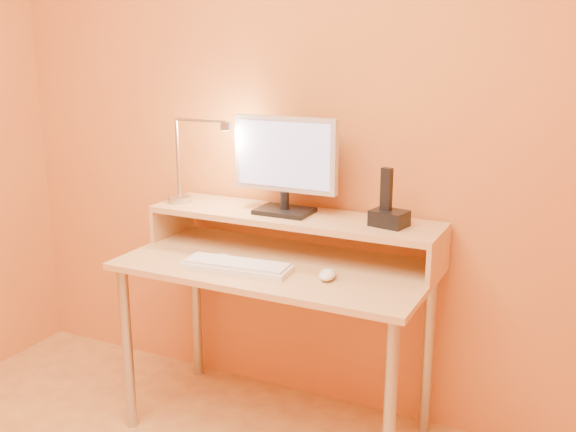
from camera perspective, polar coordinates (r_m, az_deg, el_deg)
The scene contains 25 objects.
wall_back at distance 2.75m, azimuth 2.01°, elevation 8.45°, with size 3.00×0.04×2.50m, color orange.
desk_leg_fl at distance 2.82m, azimuth -13.57°, elevation -11.00°, with size 0.04×0.04×0.69m, color #ABABB0.
desk_leg_fr at distance 2.34m, azimuth 8.69°, elevation -16.40°, with size 0.04×0.04×0.69m, color #ABABB0.
desk_leg_bl at distance 3.18m, azimuth -7.84°, elevation -7.62°, with size 0.04×0.04×0.69m, color #ABABB0.
desk_leg_br at distance 2.77m, azimuth 11.88°, elevation -11.37°, with size 0.04×0.04×0.69m, color #ABABB0.
desk_lower at distance 2.59m, azimuth -1.00°, elevation -4.30°, with size 1.20×0.60×0.03m, color tan.
shelf_riser_left at distance 2.98m, azimuth -9.85°, elevation -0.29°, with size 0.02×0.30×0.14m, color tan.
shelf_riser_right at distance 2.51m, azimuth 12.75°, elevation -3.40°, with size 0.02×0.30×0.14m, color tan.
desk_shelf at distance 2.67m, azimuth 0.44°, elevation -0.10°, with size 1.20×0.30×0.03m, color tan.
monitor_foot at distance 2.68m, azimuth -0.31°, elevation 0.44°, with size 0.22×0.16×0.02m, color black.
monitor_neck at distance 2.67m, azimuth -0.31°, elevation 1.35°, with size 0.04×0.04×0.07m, color black.
monitor_panel at distance 2.64m, azimuth -0.22°, elevation 5.30°, with size 0.43×0.04×0.30m, color #BBBCC2.
monitor_back at distance 2.66m, azimuth 0.01°, elevation 5.38°, with size 0.39×0.01×0.25m, color black.
monitor_screen at distance 2.62m, azimuth -0.40°, elevation 5.24°, with size 0.40×0.00×0.26m, color #B5B9FF.
lamp_base at distance 2.90m, azimuth -9.25°, elevation 1.42°, with size 0.10×0.10×0.03m, color #ABABB0.
lamp_post at distance 2.86m, azimuth -9.40°, elevation 4.88°, with size 0.01×0.01×0.33m, color #ABABB0.
lamp_arm at distance 2.77m, azimuth -7.49°, elevation 8.08°, with size 0.01×0.01×0.24m, color #ABABB0.
lamp_head at distance 2.71m, azimuth -5.34°, elevation 7.66°, with size 0.04×0.04×0.03m, color #ABABB0.
lamp_bulb at distance 2.71m, azimuth -5.33°, elevation 7.33°, with size 0.03×0.03×0.00m, color #FFEAC6.
phone_dock at distance 2.52m, azimuth 8.64°, elevation -0.19°, with size 0.13×0.10×0.06m, color black.
phone_handset at distance 2.50m, azimuth 8.41°, elevation 2.28°, with size 0.04×0.03×0.16m, color black.
phone_led at distance 2.46m, azimuth 9.28°, elevation -0.59°, with size 0.01×0.00×0.04m, color #314EFF.
keyboard at distance 2.51m, azimuth -4.41°, elevation -4.37°, with size 0.41×0.13×0.02m, color white.
mouse at distance 2.41m, azimuth 3.38°, elevation -5.02°, with size 0.06×0.10×0.04m, color white.
remote_control at distance 2.58m, azimuth -6.63°, elevation -3.93°, with size 0.05×0.18×0.02m, color white.
Camera 1 is at (1.11, -1.00, 1.56)m, focal length 41.61 mm.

